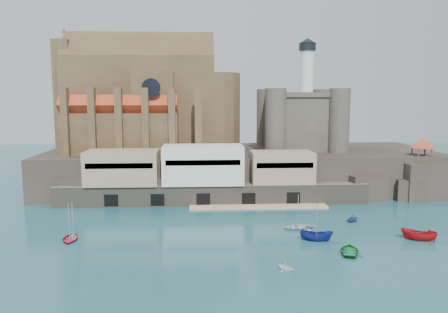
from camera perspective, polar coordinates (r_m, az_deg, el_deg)
name	(u,v)px	position (r m, az deg, el deg)	size (l,w,h in m)	color
ground	(261,233)	(78.63, 4.81, -9.93)	(300.00, 300.00, 0.00)	#1A4C57
promontory	(240,169)	(115.57, 2.07, -1.65)	(100.00, 36.00, 10.00)	black
quay	(202,176)	(98.86, -2.86, -2.60)	(70.00, 12.00, 13.05)	#676152
church	(148,104)	(116.82, -9.86, 6.83)	(47.00, 25.93, 30.51)	#4C3823
castle_keep	(300,118)	(118.39, 9.93, 4.99)	(21.20, 21.20, 29.30)	#423D34
rock_outcrop	(420,180)	(114.68, 24.25, -2.87)	(14.50, 10.50, 8.70)	black
pavilion	(422,144)	(113.64, 24.46, 1.46)	(6.40, 6.40, 5.40)	#4C3823
boat_0	(70,240)	(78.97, -19.49, -10.28)	(3.63, 1.05, 5.08)	#B90A2C
boat_1	(286,270)	(63.40, 8.05, -14.44)	(2.47, 1.51, 2.86)	white
boat_2	(316,241)	(76.02, 11.94, -10.70)	(2.06, 2.11, 5.47)	navy
boat_3	(350,252)	(71.85, 16.10, -11.95)	(4.13, 1.20, 5.79)	#0F6524
boat_4	(74,239)	(79.55, -19.05, -10.13)	(2.38, 1.45, 2.75)	white
boat_5	(418,240)	(81.46, 24.06, -9.96)	(2.16, 2.22, 5.75)	#B31217
boat_6	(298,229)	(81.90, 9.60, -9.28)	(3.99, 1.16, 5.59)	silver
boat_7	(352,221)	(88.78, 16.41, -8.14)	(2.85, 1.74, 3.31)	navy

